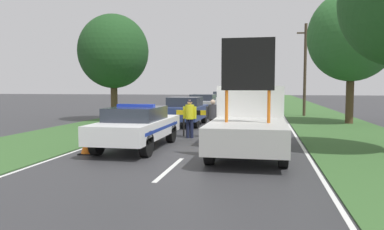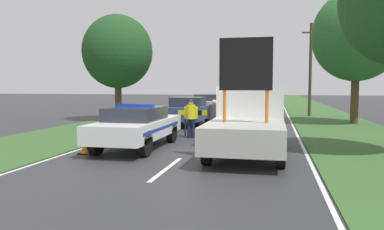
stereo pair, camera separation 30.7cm
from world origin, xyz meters
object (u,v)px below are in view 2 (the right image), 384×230
(queued_car_van_white, at_px, (228,99))
(roadside_tree_near_left, at_px, (357,36))
(traffic_cone_near_police, at_px, (156,128))
(queued_car_hatch_blue, at_px, (189,111))
(road_barrier, at_px, (214,115))
(work_truck, at_px, (249,119))
(queued_car_sedan_silver, at_px, (208,105))
(pedestrian_civilian, at_px, (214,116))
(traffic_cone_centre_front, at_px, (87,144))
(police_car, at_px, (137,126))
(utility_pole, at_px, (310,68))
(roadside_tree_near_right, at_px, (118,52))
(queued_car_suv_grey, at_px, (263,102))
(police_officer, at_px, (191,115))

(queued_car_van_white, xyz_separation_m, roadside_tree_near_left, (9.04, -17.16, 4.07))
(queued_car_van_white, bearing_deg, roadside_tree_near_left, 117.79)
(traffic_cone_near_police, bearing_deg, queued_car_hatch_blue, 81.42)
(queued_car_van_white, relative_size, roadside_tree_near_left, 0.63)
(road_barrier, distance_m, traffic_cone_near_police, 2.77)
(work_truck, relative_size, queued_car_hatch_blue, 1.27)
(traffic_cone_near_police, bearing_deg, queued_car_sedan_silver, 86.85)
(pedestrian_civilian, relative_size, traffic_cone_centre_front, 2.46)
(traffic_cone_centre_front, bearing_deg, queued_car_van_white, 88.00)
(police_car, height_order, queued_car_van_white, queued_car_van_white)
(pedestrian_civilian, bearing_deg, queued_car_sedan_silver, 79.16)
(queued_car_van_white, bearing_deg, utility_pole, 120.61)
(queued_car_hatch_blue, relative_size, queued_car_van_white, 0.91)
(work_truck, relative_size, pedestrian_civilian, 3.43)
(traffic_cone_near_police, xyz_separation_m, queued_car_sedan_silver, (0.55, 10.09, 0.54))
(traffic_cone_near_police, distance_m, roadside_tree_near_right, 8.11)
(road_barrier, distance_m, utility_pole, 13.11)
(queued_car_van_white, bearing_deg, pedestrian_civilian, 95.48)
(queued_car_van_white, relative_size, utility_pole, 0.72)
(roadside_tree_near_left, bearing_deg, police_car, -131.20)
(road_barrier, bearing_deg, traffic_cone_centre_front, -130.01)
(road_barrier, xyz_separation_m, roadside_tree_near_right, (-6.90, 6.08, 3.27))
(traffic_cone_centre_front, bearing_deg, queued_car_suv_grey, 77.33)
(police_car, relative_size, utility_pole, 0.76)
(work_truck, distance_m, traffic_cone_near_police, 5.70)
(queued_car_suv_grey, bearing_deg, queued_car_hatch_blue, 73.81)
(police_officer, relative_size, utility_pole, 0.24)
(road_barrier, height_order, traffic_cone_centre_front, road_barrier)
(police_officer, bearing_deg, queued_car_van_white, -73.20)
(road_barrier, xyz_separation_m, queued_car_suv_grey, (1.51, 16.64, -0.15))
(queued_car_suv_grey, xyz_separation_m, roadside_tree_near_left, (5.25, -9.82, 4.09))
(road_barrier, relative_size, queued_car_van_white, 0.67)
(roadside_tree_near_right, bearing_deg, queued_car_suv_grey, 51.49)
(pedestrian_civilian, relative_size, queued_car_sedan_silver, 0.36)
(utility_pole, bearing_deg, traffic_cone_near_police, -122.94)
(roadside_tree_near_right, bearing_deg, traffic_cone_centre_front, -71.44)
(queued_car_sedan_silver, height_order, roadside_tree_near_left, roadside_tree_near_left)
(queued_car_sedan_silver, bearing_deg, queued_car_suv_grey, -120.34)
(road_barrier, xyz_separation_m, traffic_cone_centre_front, (-3.29, -4.67, -0.60))
(pedestrian_civilian, xyz_separation_m, queued_car_sedan_silver, (-2.17, 10.84, -0.10))
(queued_car_van_white, bearing_deg, road_barrier, 95.45)
(police_car, relative_size, roadside_tree_near_right, 0.76)
(queued_car_sedan_silver, bearing_deg, police_car, 89.98)
(pedestrian_civilian, xyz_separation_m, traffic_cone_centre_front, (-3.34, -4.29, -0.60))
(traffic_cone_centre_front, height_order, queued_car_van_white, queued_car_van_white)
(work_truck, distance_m, roadside_tree_near_right, 13.05)
(work_truck, xyz_separation_m, queued_car_van_white, (-3.92, 27.26, -0.26))
(road_barrier, distance_m, police_officer, 1.01)
(police_car, bearing_deg, pedestrian_civilian, 49.87)
(work_truck, bearing_deg, queued_car_sedan_silver, -72.66)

